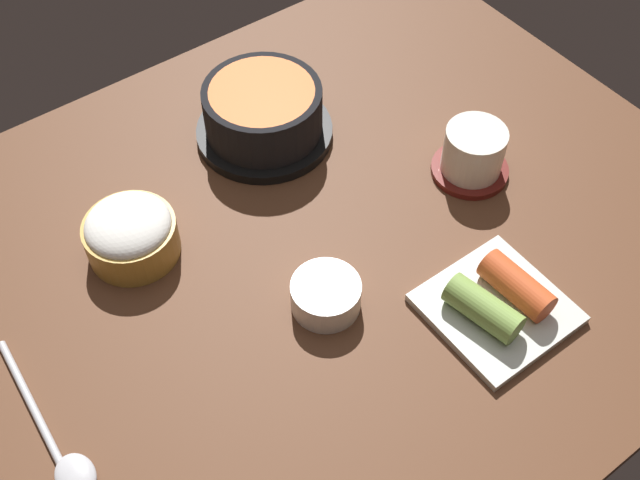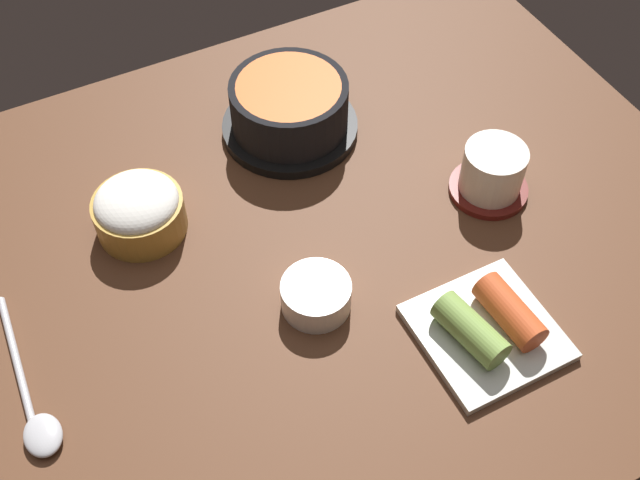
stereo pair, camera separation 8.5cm
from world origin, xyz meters
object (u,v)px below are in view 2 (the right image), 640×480
object	(u,v)px
rice_bowl	(138,210)
tea_cup_with_saucer	(492,172)
stone_pot	(289,109)
kimchi_plate	(488,326)
spoon	(34,410)
banchan_cup_center	(316,295)

from	to	relation	value
rice_bowl	tea_cup_with_saucer	distance (cm)	40.81
tea_cup_with_saucer	stone_pot	bearing A→B (deg)	129.52
stone_pot	kimchi_plate	xyz separation A→B (cm)	(4.92, -36.57, -2.11)
stone_pot	kimchi_plate	bearing A→B (deg)	-82.34
stone_pot	tea_cup_with_saucer	size ratio (longest dim) A/B	1.83
rice_bowl	kimchi_plate	world-z (taller)	rice_bowl
spoon	tea_cup_with_saucer	bearing A→B (deg)	4.04
banchan_cup_center	kimchi_plate	distance (cm)	18.05
stone_pot	rice_bowl	xyz separation A→B (cm)	(-22.00, -6.63, -0.60)
banchan_cup_center	spoon	distance (cm)	29.96
kimchi_plate	spoon	bearing A→B (deg)	164.01
rice_bowl	spoon	xyz separation A→B (cm)	(-17.01, -17.34, -2.52)
rice_bowl	kimchi_plate	distance (cm)	40.28
stone_pot	banchan_cup_center	world-z (taller)	stone_pot
stone_pot	rice_bowl	bearing A→B (deg)	-163.22
tea_cup_with_saucer	spoon	size ratio (longest dim) A/B	0.47
tea_cup_with_saucer	banchan_cup_center	world-z (taller)	tea_cup_with_saucer
rice_bowl	kimchi_plate	bearing A→B (deg)	-48.04
rice_bowl	tea_cup_with_saucer	xyz separation A→B (cm)	(38.54, -13.42, 0.10)
rice_bowl	tea_cup_with_saucer	size ratio (longest dim) A/B	1.09
rice_bowl	spoon	distance (cm)	24.42
stone_pot	spoon	distance (cm)	45.89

